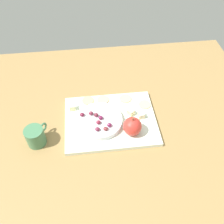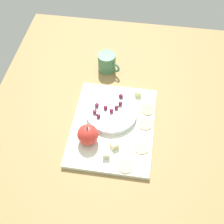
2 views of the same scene
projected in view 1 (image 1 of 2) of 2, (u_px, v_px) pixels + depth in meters
table at (115, 120)px, 104.50cm from camera, size 128.12×99.87×4.84cm
platter at (111, 121)px, 100.03cm from camera, size 36.57×28.37×1.61cm
serving_dish at (99, 121)px, 97.45cm from camera, size 18.21×18.21×2.24cm
apple_whole at (132, 126)px, 92.55cm from camera, size 7.17×7.17×7.17cm
apple_stem at (133, 119)px, 89.40cm from camera, size 0.50×0.50×1.20cm
cheese_cube_0 at (131, 112)px, 100.35cm from camera, size 3.34×3.34×2.38cm
cheese_cube_1 at (141, 115)px, 99.23cm from camera, size 2.75×2.75×2.38cm
cheese_cube_2 at (72, 107)px, 102.12cm from camera, size 2.71×2.71×2.38cm
cracker_0 at (125, 99)px, 106.84cm from camera, size 5.12×5.12×0.40cm
cracker_1 at (103, 100)px, 106.42cm from camera, size 5.12×5.12×0.40cm
cracker_2 at (145, 105)px, 104.54cm from camera, size 5.12×5.12×0.40cm
cracker_3 at (88, 100)px, 106.11cm from camera, size 5.12×5.12×0.40cm
grape_0 at (96, 115)px, 96.91cm from camera, size 1.81×1.63×1.66cm
grape_1 at (97, 129)px, 92.35cm from camera, size 1.81×1.63×1.56cm
grape_2 at (106, 129)px, 92.47cm from camera, size 1.81×1.63×1.57cm
grape_3 at (109, 125)px, 93.59cm from camera, size 1.81×1.63×1.66cm
grape_4 at (82, 115)px, 97.15cm from camera, size 1.81×1.63×1.48cm
grape_5 at (91, 113)px, 97.52cm from camera, size 1.81×1.63×1.66cm
grape_6 at (98, 122)px, 94.51cm from camera, size 1.81×1.63×1.61cm
grape_7 at (101, 118)px, 96.08cm from camera, size 1.81×1.63×1.53cm
cup at (36, 136)px, 91.26cm from camera, size 7.54×9.43×7.54cm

